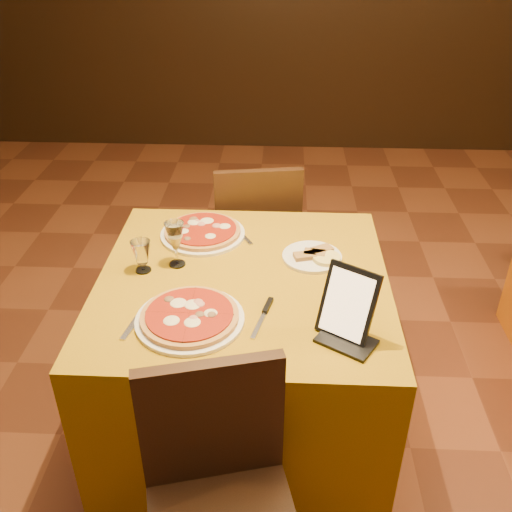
{
  "coord_description": "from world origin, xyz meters",
  "views": [
    {
      "loc": [
        -0.2,
        -1.65,
        1.96
      ],
      "look_at": [
        -0.28,
        0.12,
        0.86
      ],
      "focal_mm": 40.0,
      "sensor_mm": 36.0,
      "label": 1
    }
  ],
  "objects_px": {
    "pizza_far": "(203,232)",
    "main_table": "(244,353)",
    "chair_main_far": "(254,236)",
    "wine_glass": "(176,244)",
    "water_glass": "(142,256)",
    "pizza_near": "(190,318)",
    "tablet": "(348,303)"
  },
  "relations": [
    {
      "from": "pizza_far",
      "to": "main_table",
      "type": "bearing_deg",
      "value": -58.24
    },
    {
      "from": "chair_main_far",
      "to": "wine_glass",
      "type": "height_order",
      "value": "wine_glass"
    },
    {
      "from": "pizza_far",
      "to": "wine_glass",
      "type": "relative_size",
      "value": 1.89
    },
    {
      "from": "wine_glass",
      "to": "water_glass",
      "type": "xyz_separation_m",
      "value": [
        -0.12,
        -0.05,
        -0.03
      ]
    },
    {
      "from": "main_table",
      "to": "water_glass",
      "type": "bearing_deg",
      "value": 175.71
    },
    {
      "from": "pizza_near",
      "to": "water_glass",
      "type": "distance_m",
      "value": 0.38
    },
    {
      "from": "pizza_near",
      "to": "water_glass",
      "type": "relative_size",
      "value": 2.86
    },
    {
      "from": "main_table",
      "to": "wine_glass",
      "type": "distance_m",
      "value": 0.54
    },
    {
      "from": "pizza_near",
      "to": "pizza_far",
      "type": "relative_size",
      "value": 1.03
    },
    {
      "from": "main_table",
      "to": "pizza_near",
      "type": "relative_size",
      "value": 2.96
    },
    {
      "from": "main_table",
      "to": "pizza_far",
      "type": "height_order",
      "value": "pizza_far"
    },
    {
      "from": "chair_main_far",
      "to": "pizza_far",
      "type": "height_order",
      "value": "chair_main_far"
    },
    {
      "from": "wine_glass",
      "to": "water_glass",
      "type": "height_order",
      "value": "wine_glass"
    },
    {
      "from": "main_table",
      "to": "water_glass",
      "type": "height_order",
      "value": "water_glass"
    },
    {
      "from": "main_table",
      "to": "pizza_near",
      "type": "height_order",
      "value": "pizza_near"
    },
    {
      "from": "pizza_far",
      "to": "wine_glass",
      "type": "xyz_separation_m",
      "value": [
        -0.07,
        -0.23,
        0.08
      ]
    },
    {
      "from": "pizza_near",
      "to": "tablet",
      "type": "bearing_deg",
      "value": -3.93
    },
    {
      "from": "main_table",
      "to": "chair_main_far",
      "type": "relative_size",
      "value": 1.21
    },
    {
      "from": "chair_main_far",
      "to": "pizza_far",
      "type": "distance_m",
      "value": 0.64
    },
    {
      "from": "water_glass",
      "to": "tablet",
      "type": "distance_m",
      "value": 0.82
    },
    {
      "from": "main_table",
      "to": "pizza_far",
      "type": "relative_size",
      "value": 3.06
    },
    {
      "from": "wine_glass",
      "to": "water_glass",
      "type": "bearing_deg",
      "value": -158.42
    },
    {
      "from": "pizza_near",
      "to": "wine_glass",
      "type": "height_order",
      "value": "wine_glass"
    },
    {
      "from": "water_glass",
      "to": "tablet",
      "type": "relative_size",
      "value": 0.53
    },
    {
      "from": "wine_glass",
      "to": "water_glass",
      "type": "distance_m",
      "value": 0.14
    },
    {
      "from": "pizza_far",
      "to": "water_glass",
      "type": "bearing_deg",
      "value": -124.39
    },
    {
      "from": "chair_main_far",
      "to": "pizza_near",
      "type": "relative_size",
      "value": 2.45
    },
    {
      "from": "main_table",
      "to": "pizza_far",
      "type": "distance_m",
      "value": 0.54
    },
    {
      "from": "main_table",
      "to": "pizza_near",
      "type": "bearing_deg",
      "value": -120.64
    },
    {
      "from": "pizza_far",
      "to": "water_glass",
      "type": "height_order",
      "value": "water_glass"
    },
    {
      "from": "tablet",
      "to": "pizza_near",
      "type": "bearing_deg",
      "value": -151.59
    },
    {
      "from": "water_glass",
      "to": "tablet",
      "type": "bearing_deg",
      "value": -24.42
    }
  ]
}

